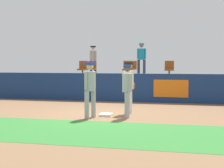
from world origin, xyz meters
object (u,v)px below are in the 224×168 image
object	(u,v)px
seat_front_right	(169,68)
seat_front_left	(83,68)
seat_back_left	(92,67)
seat_back_center	(132,68)
spectator_capped	(142,57)
player_coach_visitor	(127,87)
spectator_hooded	(93,58)
first_base	(106,115)
seat_front_center	(128,68)
player_fielder_home	(129,84)
player_runner_visitor	(90,86)

from	to	relation	value
seat_front_right	seat_front_left	distance (m)	4.38
seat_back_left	seat_back_center	distance (m)	2.34
seat_back_left	spectator_capped	size ratio (longest dim) A/B	0.45
player_coach_visitor	spectator_hooded	xyz separation A→B (m)	(-3.44, 8.36, 1.05)
first_base	seat_front_center	size ratio (longest dim) A/B	0.48
first_base	spectator_capped	world-z (taller)	spectator_capped
first_base	seat_front_right	size ratio (longest dim) A/B	0.48
player_fielder_home	player_runner_visitor	size ratio (longest dim) A/B	1.00
spectator_capped	player_coach_visitor	bearing A→B (deg)	97.77
first_base	seat_back_left	bearing A→B (deg)	109.16
seat_back_left	first_base	bearing A→B (deg)	-70.84
player_coach_visitor	spectator_capped	size ratio (longest dim) A/B	0.92
player_fielder_home	seat_front_right	bearing A→B (deg)	174.56
first_base	spectator_hooded	xyz separation A→B (m)	(-2.70, 8.20, 1.99)
seat_front_right	seat_back_center	xyz separation A→B (m)	(-2.07, 1.80, 0.00)
player_fielder_home	player_coach_visitor	distance (m)	0.78
seat_back_left	seat_front_left	distance (m)	1.80
player_fielder_home	seat_front_center	size ratio (longest dim) A/B	2.13
seat_front_left	player_runner_visitor	bearing A→B (deg)	-70.55
player_fielder_home	player_coach_visitor	xyz separation A→B (m)	(0.07, -0.78, -0.05)
seat_front_right	spectator_hooded	xyz separation A→B (m)	(-4.62, 2.84, 0.54)
first_base	seat_front_left	xyz separation A→B (m)	(-2.46, 5.36, 1.45)
first_base	player_coach_visitor	world-z (taller)	player_coach_visitor
seat_front_left	seat_back_left	bearing A→B (deg)	90.93
spectator_hooded	player_fielder_home	bearing A→B (deg)	135.28
player_fielder_home	seat_front_left	distance (m)	5.71
first_base	seat_front_center	xyz separation A→B (m)	(-0.13, 5.36, 1.45)
first_base	seat_front_center	distance (m)	5.56
player_fielder_home	player_runner_visitor	distance (m)	1.52
seat_front_left	first_base	bearing A→B (deg)	-65.37
seat_front_center	seat_back_left	xyz separation A→B (m)	(-2.36, 1.80, 0.00)
seat_front_center	first_base	bearing A→B (deg)	-88.65
spectator_capped	seat_back_center	bearing A→B (deg)	63.59
player_runner_visitor	seat_front_left	bearing A→B (deg)	-134.81
player_runner_visitor	seat_back_center	xyz separation A→B (m)	(0.25, 7.62, 0.46)
seat_front_right	seat_back_left	size ratio (longest dim) A/B	1.00
seat_front_center	seat_back_center	distance (m)	1.80
seat_front_center	seat_back_left	size ratio (longest dim) A/B	1.00
seat_back_left	spectator_capped	distance (m)	2.92
spectator_hooded	seat_front_left	bearing A→B (deg)	116.08
seat_front_center	spectator_hooded	bearing A→B (deg)	132.20
player_runner_visitor	seat_back_left	world-z (taller)	seat_back_left
first_base	spectator_capped	size ratio (longest dim) A/B	0.22
first_base	player_fielder_home	distance (m)	1.35
seat_back_center	spectator_capped	size ratio (longest dim) A/B	0.45
seat_back_center	seat_front_left	bearing A→B (deg)	-142.06
player_coach_visitor	seat_front_left	size ratio (longest dim) A/B	2.03
player_runner_visitor	seat_front_right	xyz separation A→B (m)	(2.33, 5.82, 0.46)
seat_back_left	seat_back_center	xyz separation A→B (m)	(2.34, -0.00, -0.00)
player_coach_visitor	seat_back_center	world-z (taller)	seat_back_center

